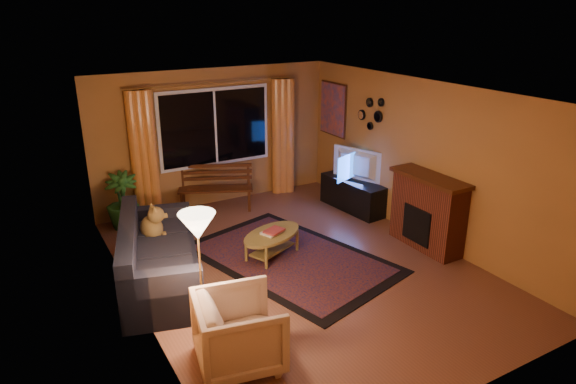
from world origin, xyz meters
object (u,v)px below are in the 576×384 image
sofa (160,253)px  armchair (239,328)px  coffee_table (272,245)px  bench (216,199)px  floor_lamp (201,276)px  tv_console (353,195)px

sofa → armchair: size_ratio=2.57×
armchair → coffee_table: (1.43, 1.97, -0.24)m
armchair → coffee_table: armchair is taller
bench → floor_lamp: (-1.57, -3.47, 0.55)m
armchair → coffee_table: bearing=-24.7°
armchair → tv_console: bearing=-39.9°
sofa → coffee_table: bearing=13.7°
bench → coffee_table: bearing=-65.5°
coffee_table → tv_console: (2.17, 0.93, 0.09)m
sofa → coffee_table: sofa is taller
sofa → armchair: (0.22, -2.01, -0.02)m
coffee_table → armchair: bearing=-126.1°
armchair → floor_lamp: floor_lamp is taller
coffee_table → tv_console: tv_console is taller
sofa → coffee_table: 1.68m
bench → tv_console: size_ratio=0.99×
sofa → tv_console: sofa is taller
sofa → tv_console: bearing=28.4°
bench → armchair: size_ratio=1.53×
armchair → floor_lamp: size_ratio=0.58×
floor_lamp → tv_console: 4.40m
floor_lamp → bench: bearing=65.6°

